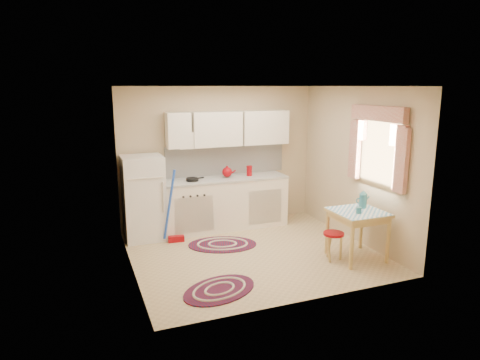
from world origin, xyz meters
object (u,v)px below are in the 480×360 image
Objects in this scene: table at (357,235)px; stool at (333,246)px; fridge at (144,198)px; base_cabinets at (224,204)px.

table reaches higher than stool.
fridge reaches higher than stool.
stool is at bearing -62.77° from base_cabinets.
base_cabinets is at bearing 117.23° from stool.
base_cabinets is 2.22m from stool.
fridge is at bearing 144.54° from table.
base_cabinets reaches higher than stool.
fridge is at bearing -177.98° from base_cabinets.
stool is at bearing -38.23° from fridge.
fridge is 0.62× the size of base_cabinets.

